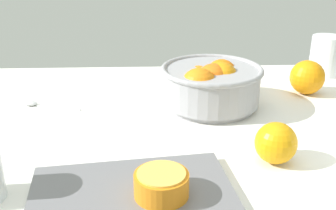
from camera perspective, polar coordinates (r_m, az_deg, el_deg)
ground_plane at (r=83.81cm, az=-2.00°, el=-4.61°), size 118.11×89.41×3.00cm
fruit_bowl at (r=93.53cm, az=6.12°, el=3.00°), size 23.52×23.52×10.81cm
second_glass at (r=124.83cm, az=21.52°, el=6.29°), size 8.93×8.93×11.22cm
cutting_board at (r=60.85cm, az=-4.84°, el=-13.87°), size 33.48×27.07×1.48cm
orange_half_0 at (r=60.19cm, az=-0.86°, el=-11.15°), size 8.20×8.20×3.89cm
loose_orange_0 at (r=72.99cm, az=15.13°, el=-5.22°), size 7.42×7.42×7.42cm
loose_orange_2 at (r=107.47cm, az=19.19°, el=3.74°), size 8.65×8.65×8.65cm
spoon at (r=99.18cm, az=-17.34°, el=0.02°), size 14.34×5.62×1.00cm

